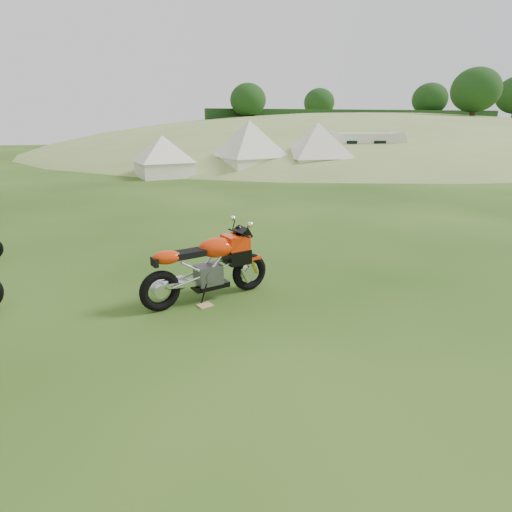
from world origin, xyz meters
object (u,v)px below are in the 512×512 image
object	(u,v)px
plywood_board	(205,305)
caravan	(363,151)
tent_left	(163,155)
tent_right	(317,150)
sport_motorcycle	(207,262)
tent_mid	(249,149)

from	to	relation	value
plywood_board	caravan	world-z (taller)	caravan
tent_left	tent_right	size ratio (longest dim) A/B	0.85
tent_right	caravan	world-z (taller)	tent_right
plywood_board	sport_motorcycle	bearing A→B (deg)	70.23
plywood_board	tent_left	xyz separation A→B (m)	(0.61, 18.42, 1.20)
caravan	tent_left	bearing A→B (deg)	-162.49
plywood_board	tent_right	size ratio (longest dim) A/B	0.07
tent_right	tent_left	bearing A→B (deg)	176.58
plywood_board	caravan	size ratio (longest dim) A/B	0.05
tent_mid	plywood_board	bearing A→B (deg)	-121.15
plywood_board	tent_mid	size ratio (longest dim) A/B	0.07
tent_left	tent_mid	bearing A→B (deg)	-9.39
tent_right	caravan	xyz separation A→B (m)	(3.76, 1.33, -0.23)
tent_mid	sport_motorcycle	bearing A→B (deg)	-121.11
sport_motorcycle	plywood_board	world-z (taller)	sport_motorcycle
sport_motorcycle	tent_left	distance (m)	18.16
tent_mid	caravan	world-z (taller)	tent_mid
tent_left	caravan	size ratio (longest dim) A/B	0.55
plywood_board	tent_left	size ratio (longest dim) A/B	0.09
tent_mid	caravan	xyz separation A→B (m)	(7.59, 0.12, -0.27)
sport_motorcycle	caravan	world-z (taller)	caravan
tent_mid	tent_left	bearing A→B (deg)	167.41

